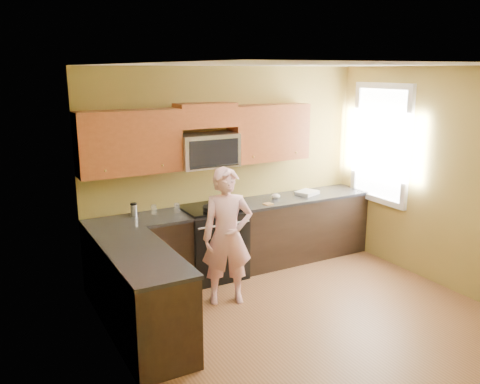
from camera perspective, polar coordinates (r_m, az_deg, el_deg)
floor at (r=5.60m, az=8.51°, el=-14.64°), size 4.00×4.00×0.00m
ceiling at (r=4.93m, az=9.66°, el=14.16°), size 4.00×4.00×0.00m
wall_back at (r=6.74m, az=-1.38°, el=2.69°), size 4.00×0.00×4.00m
wall_left at (r=4.22m, az=-13.07°, el=-4.58°), size 0.00×4.00×4.00m
wall_right at (r=6.49m, az=23.17°, el=1.12°), size 0.00×4.00×4.00m
cabinet_back_run at (r=6.73m, az=-0.15°, el=-5.38°), size 4.00×0.60×0.88m
cabinet_left_run at (r=5.17m, az=-11.13°, el=-11.81°), size 0.60×1.60×0.88m
countertop_back at (r=6.58m, az=-0.11°, el=-1.62°), size 4.00×0.62×0.04m
countertop_left at (r=4.99m, az=-11.27°, el=-7.03°), size 0.62×1.60×0.04m
stove at (r=6.52m, az=-3.14°, el=-5.70°), size 0.76×0.65×0.95m
microwave at (r=6.38m, az=-3.75°, el=2.92°), size 0.76×0.40×0.42m
upper_cab_left at (r=6.07m, az=-12.39°, el=2.06°), size 1.22×0.33×0.75m
upper_cab_right at (r=6.85m, az=3.28°, el=3.69°), size 1.12×0.33×0.75m
upper_cab_over_mw at (r=6.32m, az=-3.98°, el=8.77°), size 0.76×0.33×0.30m
window at (r=7.21m, az=15.83°, el=5.32°), size 0.06×1.06×1.66m
woman at (r=5.72m, az=-1.47°, el=-5.11°), size 0.68×0.56×1.60m
frying_pan at (r=6.20m, az=-3.07°, el=-2.13°), size 0.34×0.49×0.06m
butter_tub at (r=6.39m, az=-0.65°, el=-1.92°), size 0.14×0.14×0.09m
toast_slice at (r=6.59m, az=3.23°, el=-1.38°), size 0.12×0.12×0.01m
napkin_a at (r=6.36m, az=-0.15°, el=-1.70°), size 0.14×0.15×0.06m
napkin_b at (r=6.89m, az=4.11°, el=-0.48°), size 0.13×0.14×0.07m
dish_towel at (r=7.16m, az=7.66°, el=-0.09°), size 0.36×0.33×0.05m
travel_mug at (r=6.18m, az=-12.01°, el=-2.78°), size 0.10×0.10×0.17m
glass_a at (r=6.22m, az=-9.84°, el=-1.99°), size 0.08×0.08×0.12m
glass_b at (r=6.25m, az=-7.25°, el=-1.81°), size 0.09×0.09×0.12m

